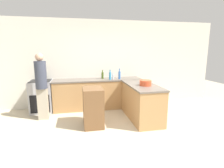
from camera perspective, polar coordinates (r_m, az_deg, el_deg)
The scene contains 12 objects.
ground_plane at distance 3.77m, azimuth -0.50°, elevation -17.19°, with size 14.00×14.00×0.00m, color beige.
wall_back at distance 5.61m, azimuth -5.09°, elevation 6.61°, with size 8.00×0.06×2.70m.
counter_back at distance 5.43m, azimuth -4.51°, elevation -3.12°, with size 2.69×0.64×0.91m.
counter_peninsula at distance 4.65m, azimuth 9.57°, elevation -5.66°, with size 0.69×1.56×0.91m.
range_oven at distance 5.48m, azimuth -22.00°, elevation -3.73°, with size 0.61×0.62×0.92m.
island_table at distance 4.17m, azimuth -6.19°, elevation -7.50°, with size 0.45×0.61×0.92m.
mixing_bowl at distance 4.42m, azimuth 10.89°, elevation 0.36°, with size 0.29×0.29×0.14m.
water_bottle_blue at distance 5.31m, azimuth 2.44°, elevation 2.96°, with size 0.07×0.07×0.32m.
dish_soap_bottle at distance 5.22m, azimuth -0.62°, elevation 2.74°, with size 0.07×0.07×0.29m.
vinegar_bottle_clear at distance 5.25m, azimuth 0.39°, elevation 2.41°, with size 0.06×0.06×0.21m.
olive_oil_bottle at distance 5.40m, azimuth -3.11°, elevation 2.88°, with size 0.07×0.07×0.26m.
person_by_range at distance 4.75m, azimuth -22.06°, elevation 0.13°, with size 0.28×0.28×1.71m.
Camera 1 is at (-0.63, -3.26, 1.79)m, focal length 28.00 mm.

